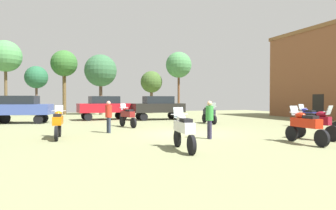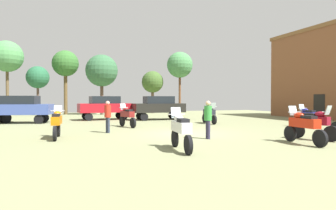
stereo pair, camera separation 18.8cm
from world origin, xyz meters
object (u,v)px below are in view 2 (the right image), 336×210
(tree_2, at_px, (102,71))
(tree_9, at_px, (7,57))
(motorcycle_5, at_px, (127,116))
(person_2, at_px, (208,117))
(motorcycle_7, at_px, (181,129))
(motorcycle_1, at_px, (304,125))
(car_3, at_px, (105,106))
(car_1, at_px, (159,106))
(car_4, at_px, (21,107))
(motorcycle_4, at_px, (57,122))
(person_1, at_px, (108,114))
(tree_6, at_px, (65,64))
(tree_1, at_px, (153,82))
(tree_4, at_px, (38,78))
(motorcycle_9, at_px, (209,113))
(motorcycle_3, at_px, (314,123))
(tree_5, at_px, (180,65))
(motorcycle_6, at_px, (308,116))

(tree_2, bearing_deg, tree_9, -179.29)
(motorcycle_5, bearing_deg, person_2, -85.33)
(person_2, bearing_deg, motorcycle_7, 141.33)
(motorcycle_1, distance_m, car_3, 17.15)
(car_1, xyz_separation_m, car_4, (-10.56, 0.06, 0.00))
(motorcycle_4, bearing_deg, motorcycle_5, 50.73)
(motorcycle_4, height_order, person_2, person_2)
(person_1, relative_size, tree_6, 0.23)
(person_2, xyz_separation_m, tree_9, (-11.29, 21.80, 5.04))
(motorcycle_4, height_order, tree_6, tree_6)
(motorcycle_7, relative_size, tree_1, 0.43)
(motorcycle_4, height_order, tree_4, tree_4)
(motorcycle_9, distance_m, person_1, 8.39)
(motorcycle_5, height_order, motorcycle_7, motorcycle_5)
(motorcycle_5, bearing_deg, tree_2, 74.83)
(motorcycle_7, bearing_deg, tree_2, 95.15)
(motorcycle_3, distance_m, tree_4, 27.83)
(motorcycle_7, height_order, tree_5, tree_5)
(motorcycle_7, bearing_deg, car_4, 120.98)
(tree_1, distance_m, tree_2, 6.68)
(tree_5, bearing_deg, motorcycle_6, -88.32)
(tree_9, bearing_deg, tree_1, 5.86)
(motorcycle_1, relative_size, car_3, 0.51)
(motorcycle_4, bearing_deg, motorcycle_6, 5.40)
(car_4, distance_m, tree_1, 17.80)
(car_1, xyz_separation_m, car_3, (-4.31, 1.57, 0.00))
(car_1, bearing_deg, motorcycle_9, -155.06)
(motorcycle_4, distance_m, tree_1, 23.88)
(tree_5, bearing_deg, car_3, -140.10)
(tree_2, height_order, tree_4, tree_2)
(tree_9, bearing_deg, tree_5, 1.64)
(tree_9, bearing_deg, tree_6, 19.60)
(car_1, xyz_separation_m, person_2, (-1.62, -12.05, -0.19))
(tree_5, distance_m, tree_9, 19.06)
(person_2, distance_m, tree_9, 25.07)
(car_1, bearing_deg, motorcycle_6, -144.26)
(motorcycle_1, distance_m, motorcycle_9, 9.82)
(motorcycle_7, relative_size, car_3, 0.51)
(motorcycle_6, xyz_separation_m, tree_4, (-16.87, 20.08, 3.35))
(motorcycle_6, xyz_separation_m, person_2, (-8.33, -2.60, 0.28))
(motorcycle_1, xyz_separation_m, car_1, (-1.22, 14.65, 0.44))
(motorcycle_1, distance_m, tree_9, 28.70)
(car_1, bearing_deg, tree_4, 44.02)
(motorcycle_1, relative_size, tree_4, 0.43)
(motorcycle_1, height_order, person_2, person_2)
(tree_2, distance_m, tree_5, 9.71)
(motorcycle_9, bearing_deg, motorcycle_4, 28.16)
(motorcycle_1, xyz_separation_m, motorcycle_5, (-5.07, 9.25, -0.01))
(person_1, xyz_separation_m, tree_2, (1.96, 18.08, 3.95))
(motorcycle_3, bearing_deg, car_4, -63.39)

